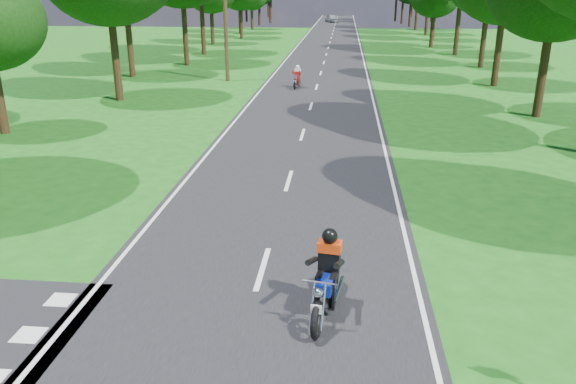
# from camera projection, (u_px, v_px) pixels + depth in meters

# --- Properties ---
(ground) EXTENTS (160.00, 160.00, 0.00)m
(ground) POSITION_uv_depth(u_px,v_px,m) (248.00, 320.00, 10.49)
(ground) COLOR #154F12
(ground) RESTS_ON ground
(main_road) EXTENTS (7.00, 140.00, 0.02)m
(main_road) POSITION_uv_depth(u_px,v_px,m) (328.00, 48.00, 57.22)
(main_road) COLOR black
(main_road) RESTS_ON ground
(road_markings) EXTENTS (7.40, 140.00, 0.01)m
(road_markings) POSITION_uv_depth(u_px,v_px,m) (326.00, 50.00, 55.48)
(road_markings) COLOR silver
(road_markings) RESTS_ON main_road
(telegraph_pole) EXTENTS (1.20, 0.26, 8.00)m
(telegraph_pole) POSITION_uv_depth(u_px,v_px,m) (225.00, 17.00, 35.81)
(telegraph_pole) COLOR #382616
(telegraph_pole) RESTS_ON ground
(rider_near_blue) EXTENTS (0.97, 2.06, 1.65)m
(rider_near_blue) POSITION_uv_depth(u_px,v_px,m) (327.00, 274.00, 10.41)
(rider_near_blue) COLOR #0E259C
(rider_near_blue) RESTS_ON main_road
(rider_far_red) EXTENTS (0.70, 1.69, 1.37)m
(rider_far_red) POSITION_uv_depth(u_px,v_px,m) (297.00, 77.00, 34.25)
(rider_far_red) COLOR #B31A0D
(rider_far_red) RESTS_ON main_road
(distant_car) EXTENTS (2.78, 4.25, 1.35)m
(distant_car) POSITION_uv_depth(u_px,v_px,m) (332.00, 18.00, 98.60)
(distant_car) COLOR #ABAEB2
(distant_car) RESTS_ON main_road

